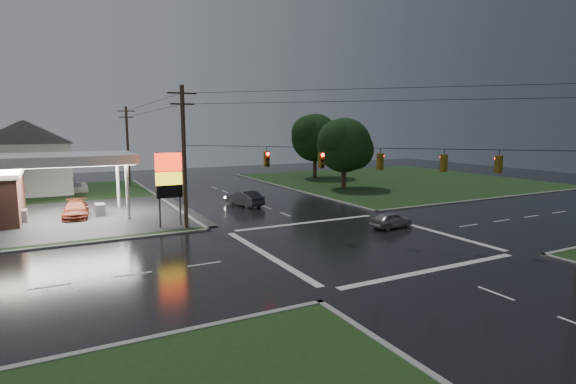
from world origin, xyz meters
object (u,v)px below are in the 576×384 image
utility_pole_n (128,145)px  tree_ne_near (345,145)px  utility_pole_nw (184,156)px  tree_ne_far (316,138)px  house_near (28,157)px  car_pump (76,210)px  car_north (244,198)px  car_crossing (391,220)px  house_far (24,152)px  pylon_sign (169,177)px

utility_pole_n → tree_ne_near: size_ratio=1.17×
utility_pole_nw → tree_ne_far: (26.65, 24.49, 0.46)m
house_near → car_pump: size_ratio=2.21×
utility_pole_n → tree_ne_far: 26.96m
tree_ne_near → tree_ne_far: tree_ne_far is taller
utility_pole_n → tree_ne_near: 28.55m
tree_ne_far → car_pump: bearing=-154.9°
car_pump → utility_pole_nw: bearing=-43.5°
car_north → car_pump: car_north is taller
utility_pole_n → car_crossing: (14.46, -35.65, -4.85)m
car_crossing → car_pump: size_ratio=0.73×
tree_ne_near → car_pump: (-31.09, -3.94, -4.84)m
utility_pole_n → house_far: bearing=141.2°
house_far → car_crossing: house_far is taller
utility_pole_n → house_near: size_ratio=0.95×
pylon_sign → car_crossing: 17.80m
house_far → car_north: bearing=-56.8°
utility_pole_n → car_pump: bearing=-110.5°
tree_ne_far → utility_pole_nw: bearing=-137.4°
house_far → utility_pole_n: bearing=-38.8°
house_far → car_pump: house_far is taller
car_crossing → tree_ne_far: bearing=-25.2°
utility_pole_n → house_far: (-12.45, 10.00, -1.06)m
house_near → tree_ne_near: (35.09, -14.01, 1.16)m
utility_pole_nw → car_north: bearing=43.1°
car_north → tree_ne_far: bearing=-151.3°
utility_pole_nw → car_pump: bearing=131.0°
tree_ne_near → car_crossing: 22.23m
pylon_sign → house_near: size_ratio=0.54×
utility_pole_nw → car_pump: utility_pole_nw is taller
utility_pole_nw → car_pump: size_ratio=2.20×
car_north → house_far: bearing=-70.5°
pylon_sign → car_north: size_ratio=1.29×
house_near → tree_ne_far: 38.19m
pylon_sign → utility_pole_n: bearing=87.9°
house_near → house_far: (-1.00, 12.00, 0.00)m
utility_pole_n → car_crossing: bearing=-67.9°
pylon_sign → tree_ne_near: size_ratio=0.67×
utility_pole_nw → house_near: 28.90m
tree_ne_near → pylon_sign: bearing=-155.0°
utility_pole_n → tree_ne_far: utility_pole_n is taller
tree_ne_near → tree_ne_far: 12.39m
house_near → house_far: same height
tree_ne_near → tree_ne_far: (3.01, 12.00, 0.62)m
house_near → car_north: (19.36, -19.10, -3.64)m
house_far → tree_ne_far: size_ratio=1.13×
house_far → car_crossing: (26.92, -45.65, -3.78)m
house_far → car_crossing: size_ratio=3.02×
utility_pole_nw → house_near: size_ratio=1.00×
pylon_sign → house_far: bearing=107.0°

